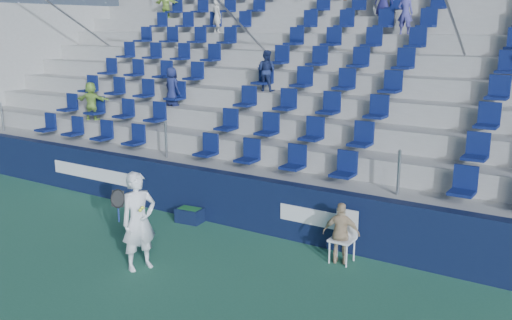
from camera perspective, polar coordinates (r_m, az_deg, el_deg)
The scene contains 7 objects.
ground at distance 10.49m, azimuth -9.46°, elevation -11.94°, with size 70.00×70.00×0.00m, color #2E6B4F.
sponsor_wall at distance 12.60m, azimuth 0.11°, elevation -4.45°, with size 24.00×0.32×1.20m.
grandstand at distance 16.67m, azimuth 9.65°, elevation 5.17°, with size 24.00×8.17×6.63m.
tennis_player at distance 10.78m, azimuth -11.65°, elevation -5.99°, with size 0.73×0.79×1.86m.
line_judge_chair at distance 11.16m, azimuth 8.85°, elevation -7.17°, with size 0.44×0.45×1.00m.
line_judge at distance 11.01m, azimuth 8.52°, elevation -7.27°, with size 0.70×0.29×1.20m, color tan.
ball_bin at distance 13.32m, azimuth -6.64°, elevation -5.43°, with size 0.64×0.46×0.34m.
Camera 1 is at (6.49, -6.94, 4.45)m, focal length 40.00 mm.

